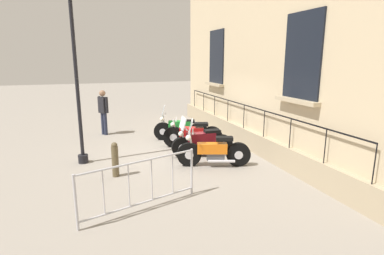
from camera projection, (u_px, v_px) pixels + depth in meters
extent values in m
plane|color=gray|center=(188.00, 152.00, 9.87)|extent=(60.00, 60.00, 0.00)
cube|color=#C6B28E|center=(259.00, 33.00, 9.80)|extent=(0.60, 11.96, 7.49)
cube|color=tan|center=(244.00, 137.00, 10.44)|extent=(0.20, 11.96, 0.65)
cube|color=black|center=(302.00, 56.00, 7.44)|extent=(0.06, 1.33, 2.10)
cube|color=tan|center=(296.00, 101.00, 7.66)|extent=(0.24, 1.53, 0.10)
cube|color=black|center=(217.00, 57.00, 12.29)|extent=(0.06, 1.33, 2.10)
cube|color=tan|center=(214.00, 84.00, 12.51)|extent=(0.24, 1.53, 0.10)
cube|color=black|center=(244.00, 105.00, 10.18)|extent=(0.03, 10.05, 0.03)
cylinder|color=black|center=(194.00, 98.00, 14.90)|extent=(0.02, 0.02, 0.79)
cylinder|color=black|center=(204.00, 102.00, 13.75)|extent=(0.02, 0.02, 0.79)
cylinder|color=black|center=(215.00, 106.00, 12.59)|extent=(0.02, 0.02, 0.79)
cylinder|color=black|center=(228.00, 111.00, 11.43)|extent=(0.02, 0.02, 0.79)
cylinder|color=black|center=(244.00, 117.00, 10.27)|extent=(0.02, 0.02, 0.79)
cylinder|color=black|center=(264.00, 124.00, 9.11)|extent=(0.02, 0.02, 0.79)
cylinder|color=black|center=(290.00, 133.00, 7.95)|extent=(0.02, 0.02, 0.79)
cylinder|color=black|center=(325.00, 146.00, 6.80)|extent=(0.02, 0.02, 0.79)
cylinder|color=black|center=(374.00, 164.00, 5.64)|extent=(0.02, 0.02, 0.79)
cylinder|color=black|center=(163.00, 131.00, 11.25)|extent=(0.67, 0.33, 0.66)
cylinder|color=silver|center=(163.00, 131.00, 11.25)|extent=(0.27, 0.22, 0.23)
cylinder|color=black|center=(199.00, 131.00, 11.27)|extent=(0.67, 0.33, 0.66)
cylinder|color=silver|center=(199.00, 131.00, 11.27)|extent=(0.27, 0.22, 0.23)
cube|color=#1E842D|center=(179.00, 126.00, 11.21)|extent=(0.85, 0.51, 0.35)
cube|color=#4C4C51|center=(182.00, 132.00, 11.26)|extent=(0.53, 0.35, 0.23)
cube|color=black|center=(188.00, 121.00, 11.18)|extent=(0.50, 0.37, 0.10)
cylinder|color=silver|center=(164.00, 123.00, 11.18)|extent=(0.17, 0.11, 0.65)
cylinder|color=silver|center=(165.00, 114.00, 11.11)|extent=(0.22, 0.57, 0.04)
sphere|color=white|center=(162.00, 119.00, 11.15)|extent=(0.16, 0.16, 0.16)
cylinder|color=silver|center=(186.00, 136.00, 11.15)|extent=(0.71, 0.30, 0.08)
cube|color=silver|center=(163.00, 110.00, 11.07)|extent=(0.27, 0.50, 0.36)
cylinder|color=black|center=(173.00, 137.00, 10.35)|extent=(0.72, 0.37, 0.71)
cylinder|color=silver|center=(173.00, 137.00, 10.35)|extent=(0.29, 0.25, 0.25)
cylinder|color=black|center=(212.00, 137.00, 10.38)|extent=(0.72, 0.37, 0.71)
cylinder|color=silver|center=(212.00, 137.00, 10.38)|extent=(0.29, 0.25, 0.25)
cube|color=red|center=(191.00, 132.00, 10.32)|extent=(0.88, 0.57, 0.29)
cube|color=#4C4C51|center=(194.00, 138.00, 10.37)|extent=(0.55, 0.41, 0.25)
cube|color=black|center=(201.00, 124.00, 10.27)|extent=(0.53, 0.43, 0.10)
cylinder|color=silver|center=(175.00, 128.00, 10.28)|extent=(0.17, 0.11, 0.62)
cylinder|color=silver|center=(176.00, 119.00, 10.21)|extent=(0.26, 0.72, 0.04)
sphere|color=white|center=(173.00, 125.00, 10.25)|extent=(0.16, 0.16, 0.16)
cylinder|color=silver|center=(199.00, 143.00, 10.22)|extent=(0.72, 0.30, 0.08)
cylinder|color=black|center=(182.00, 147.00, 9.29)|extent=(0.63, 0.21, 0.62)
cylinder|color=silver|center=(182.00, 147.00, 9.29)|extent=(0.23, 0.19, 0.22)
cylinder|color=black|center=(223.00, 144.00, 9.59)|extent=(0.63, 0.21, 0.62)
cylinder|color=silver|center=(223.00, 144.00, 9.59)|extent=(0.23, 0.19, 0.22)
cube|color=maroon|center=(201.00, 139.00, 9.38)|extent=(0.90, 0.40, 0.38)
cube|color=#4C4C51|center=(204.00, 147.00, 9.46)|extent=(0.55, 0.30, 0.22)
cube|color=black|center=(212.00, 131.00, 9.41)|extent=(0.51, 0.33, 0.10)
cylinder|color=silver|center=(183.00, 138.00, 9.24)|extent=(0.16, 0.08, 0.61)
cylinder|color=silver|center=(185.00, 128.00, 9.18)|extent=(0.10, 0.70, 0.04)
sphere|color=white|center=(181.00, 134.00, 9.19)|extent=(0.16, 0.16, 0.16)
cylinder|color=silver|center=(211.00, 151.00, 9.36)|extent=(0.79, 0.16, 0.08)
cube|color=silver|center=(183.00, 123.00, 9.14)|extent=(0.18, 0.58, 0.36)
cylinder|color=black|center=(189.00, 154.00, 8.51)|extent=(0.69, 0.36, 0.68)
cylinder|color=silver|center=(189.00, 154.00, 8.51)|extent=(0.28, 0.23, 0.24)
cylinder|color=black|center=(238.00, 154.00, 8.51)|extent=(0.69, 0.36, 0.68)
cylinder|color=silver|center=(238.00, 154.00, 8.51)|extent=(0.28, 0.23, 0.24)
cube|color=orange|center=(212.00, 148.00, 8.47)|extent=(0.87, 0.52, 0.28)
cube|color=#4C4C51|center=(216.00, 156.00, 8.52)|extent=(0.54, 0.36, 0.24)
cube|color=black|center=(224.00, 139.00, 8.41)|extent=(0.51, 0.38, 0.10)
cylinder|color=silver|center=(191.00, 143.00, 8.44)|extent=(0.17, 0.11, 0.67)
cylinder|color=silver|center=(193.00, 131.00, 8.36)|extent=(0.22, 0.56, 0.04)
sphere|color=white|center=(188.00, 138.00, 8.40)|extent=(0.16, 0.16, 0.16)
cylinder|color=silver|center=(222.00, 161.00, 8.40)|extent=(0.73, 0.32, 0.08)
cube|color=silver|center=(191.00, 126.00, 8.33)|extent=(0.27, 0.49, 0.36)
cylinder|color=black|center=(83.00, 159.00, 8.82)|extent=(0.28, 0.28, 0.24)
cylinder|color=black|center=(77.00, 83.00, 8.34)|extent=(0.10, 0.10, 4.59)
cylinder|color=black|center=(70.00, 1.00, 8.03)|extent=(0.04, 0.35, 0.04)
cylinder|color=#B7B7BF|center=(192.00, 172.00, 6.70)|extent=(0.05, 0.05, 1.05)
cylinder|color=#B7B7BF|center=(76.00, 203.00, 5.24)|extent=(0.05, 0.05, 1.05)
cylinder|color=#B7B7BF|center=(140.00, 162.00, 5.86)|extent=(2.39, 0.80, 0.04)
cylinder|color=#B7B7BF|center=(142.00, 203.00, 6.05)|extent=(2.39, 0.80, 0.04)
cylinder|color=#B7B7BF|center=(173.00, 173.00, 6.39)|extent=(0.02, 0.02, 0.87)
cylinder|color=#B7B7BF|center=(152.00, 179.00, 6.10)|extent=(0.02, 0.02, 0.87)
cylinder|color=#B7B7BF|center=(129.00, 185.00, 5.81)|extent=(0.02, 0.02, 0.87)
cylinder|color=#B7B7BF|center=(104.00, 192.00, 5.52)|extent=(0.02, 0.02, 0.87)
cylinder|color=brown|center=(115.00, 162.00, 7.74)|extent=(0.17, 0.17, 0.79)
sphere|color=brown|center=(114.00, 145.00, 7.65)|extent=(0.16, 0.16, 0.16)
cylinder|color=#23283D|center=(103.00, 123.00, 12.08)|extent=(0.14, 0.14, 0.88)
cylinder|color=#23283D|center=(105.00, 124.00, 11.98)|extent=(0.14, 0.14, 0.88)
cube|color=black|center=(103.00, 105.00, 11.86)|extent=(0.38, 0.42, 0.62)
sphere|color=#8C664C|center=(102.00, 93.00, 11.76)|extent=(0.24, 0.24, 0.24)
cylinder|color=black|center=(100.00, 104.00, 11.99)|extent=(0.09, 0.09, 0.59)
cylinder|color=black|center=(106.00, 105.00, 11.73)|extent=(0.09, 0.09, 0.59)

